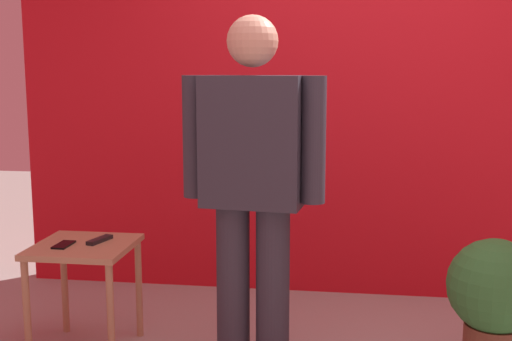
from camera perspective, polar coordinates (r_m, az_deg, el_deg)
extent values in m
cube|color=red|center=(4.17, 9.59, 7.80)|extent=(4.50, 0.12, 2.76)
cylinder|color=#2D2D38|center=(3.10, -2.03, -10.62)|extent=(0.17, 0.17, 0.84)
cylinder|color=#2D2D38|center=(3.06, 1.48, -10.93)|extent=(0.17, 0.17, 0.84)
cube|color=#2D2D38|center=(2.92, -0.30, 2.57)|extent=(0.48, 0.28, 0.59)
cube|color=silver|center=(3.03, 0.27, 3.37)|extent=(0.13, 0.03, 0.50)
cube|color=#384C99|center=(3.04, 0.30, 3.05)|extent=(0.05, 0.01, 0.45)
cylinder|color=#2D2D38|center=(3.00, -5.44, 2.99)|extent=(0.12, 0.12, 0.56)
cylinder|color=#2D2D38|center=(2.86, 5.09, 2.70)|extent=(0.12, 0.12, 0.56)
sphere|color=tan|center=(2.90, -0.31, 11.37)|extent=(0.23, 0.23, 0.23)
cube|color=tan|center=(3.44, -15.00, -6.52)|extent=(0.49, 0.49, 0.03)
cylinder|color=tan|center=(3.43, -19.59, -11.82)|extent=(0.04, 0.04, 0.54)
cylinder|color=tan|center=(3.26, -12.72, -12.61)|extent=(0.04, 0.04, 0.54)
cylinder|color=tan|center=(3.79, -16.57, -9.66)|extent=(0.04, 0.04, 0.54)
cylinder|color=tan|center=(3.64, -10.31, -10.21)|extent=(0.04, 0.04, 0.54)
cube|color=black|center=(3.42, -16.64, -6.31)|extent=(0.07, 0.15, 0.01)
cube|color=black|center=(3.45, -13.66, -5.98)|extent=(0.09, 0.18, 0.02)
sphere|color=#2D7233|center=(3.22, 20.37, -9.54)|extent=(0.44, 0.44, 0.44)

